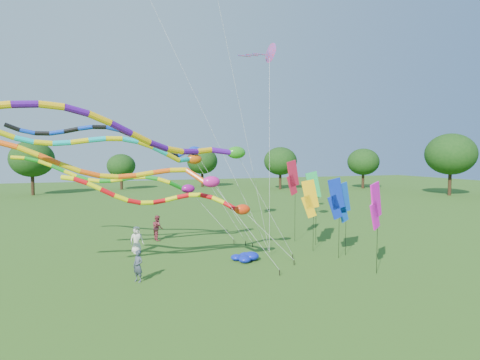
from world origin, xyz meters
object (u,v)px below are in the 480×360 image
object	(u,v)px
blue_nylon_heap	(239,257)
person_c	(157,228)
tube_kite_orange	(118,168)
tube_kite_red	(181,200)
person_b	(138,266)
person_a	(137,240)

from	to	relation	value
blue_nylon_heap	person_c	size ratio (longest dim) A/B	0.88
person_c	tube_kite_orange	bearing A→B (deg)	150.08
tube_kite_red	person_b	xyz separation A→B (m)	(-2.51, -1.78, -2.94)
tube_kite_red	person_b	bearing A→B (deg)	-128.69
blue_nylon_heap	person_b	bearing A→B (deg)	-161.91
person_b	tube_kite_red	bearing A→B (deg)	86.12
tube_kite_red	blue_nylon_heap	world-z (taller)	tube_kite_red
tube_kite_red	person_a	world-z (taller)	tube_kite_red
blue_nylon_heap	person_a	size ratio (longest dim) A/B	0.95
tube_kite_orange	tube_kite_red	bearing A→B (deg)	41.46
person_a	person_b	world-z (taller)	person_a
blue_nylon_heap	person_a	world-z (taller)	person_a
blue_nylon_heap	person_a	distance (m)	6.75
tube_kite_orange	person_a	world-z (taller)	tube_kite_orange
person_a	person_b	xyz separation A→B (m)	(-0.52, -5.90, -0.07)
tube_kite_red	person_a	distance (m)	5.40
tube_kite_red	person_c	bearing A→B (deg)	107.41
person_b	person_c	size ratio (longest dim) A/B	0.85
tube_kite_orange	blue_nylon_heap	xyz separation A→B (m)	(6.81, 2.42, -5.34)
tube_kite_orange	person_b	bearing A→B (deg)	36.70
person_a	person_c	size ratio (longest dim) A/B	0.93
tube_kite_red	tube_kite_orange	size ratio (longest dim) A/B	0.80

